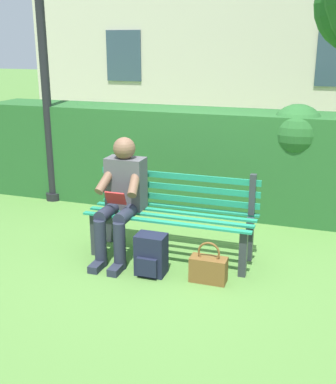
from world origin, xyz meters
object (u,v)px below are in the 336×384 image
at_px(person_seated, 121,195).
at_px(lamp_post, 42,43).
at_px(backpack, 151,255).
at_px(handbag, 208,268).
at_px(park_bench, 174,212).

height_order(person_seated, lamp_post, lamp_post).
height_order(backpack, lamp_post, lamp_post).
distance_m(handbag, lamp_post, 3.63).
xyz_separation_m(backpack, handbag, (-0.54, -0.02, -0.06)).
bearing_deg(park_bench, person_seated, 20.35).
height_order(park_bench, lamp_post, lamp_post).
bearing_deg(person_seated, lamp_post, -39.76).
bearing_deg(lamp_post, handbag, 147.74).
distance_m(person_seated, backpack, 0.69).
bearing_deg(park_bench, handbag, 136.15).
bearing_deg(lamp_post, park_bench, 150.90).
bearing_deg(person_seated, handbag, 163.72).
bearing_deg(backpack, handbag, -177.43).
relative_size(person_seated, handbag, 3.11).
bearing_deg(backpack, park_bench, -97.39).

